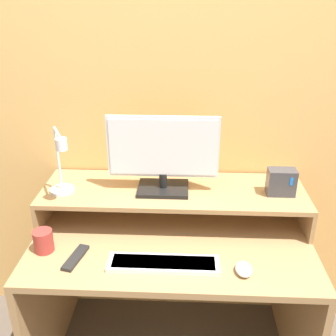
{
  "coord_description": "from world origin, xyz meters",
  "views": [
    {
      "loc": [
        0.06,
        -1.13,
        1.75
      ],
      "look_at": [
        -0.02,
        0.39,
        1.05
      ],
      "focal_mm": 42.0,
      "sensor_mm": 36.0,
      "label": 1
    }
  ],
  "objects_px": {
    "monitor": "(163,154)",
    "mouse": "(244,269)",
    "keyboard": "(163,263)",
    "mug": "(43,241)",
    "remote_control": "(76,258)",
    "router_dock": "(281,182)",
    "desk_lamp": "(61,168)"
  },
  "relations": [
    {
      "from": "desk_lamp",
      "to": "remote_control",
      "type": "height_order",
      "value": "desk_lamp"
    },
    {
      "from": "monitor",
      "to": "mouse",
      "type": "distance_m",
      "value": 0.61
    },
    {
      "from": "mug",
      "to": "mouse",
      "type": "bearing_deg",
      "value": -7.02
    },
    {
      "from": "mouse",
      "to": "remote_control",
      "type": "distance_m",
      "value": 0.69
    },
    {
      "from": "desk_lamp",
      "to": "keyboard",
      "type": "xyz_separation_m",
      "value": [
        0.47,
        -0.27,
        -0.29
      ]
    },
    {
      "from": "keyboard",
      "to": "mouse",
      "type": "height_order",
      "value": "mouse"
    },
    {
      "from": "router_dock",
      "to": "keyboard",
      "type": "height_order",
      "value": "router_dock"
    },
    {
      "from": "monitor",
      "to": "keyboard",
      "type": "distance_m",
      "value": 0.49
    },
    {
      "from": "monitor",
      "to": "keyboard",
      "type": "bearing_deg",
      "value": -86.51
    },
    {
      "from": "desk_lamp",
      "to": "router_dock",
      "type": "bearing_deg",
      "value": 4.01
    },
    {
      "from": "mouse",
      "to": "mug",
      "type": "distance_m",
      "value": 0.84
    },
    {
      "from": "router_dock",
      "to": "keyboard",
      "type": "xyz_separation_m",
      "value": [
        -0.52,
        -0.34,
        -0.21
      ]
    },
    {
      "from": "mouse",
      "to": "remote_control",
      "type": "bearing_deg",
      "value": 175.86
    },
    {
      "from": "remote_control",
      "to": "monitor",
      "type": "bearing_deg",
      "value": 43.6
    },
    {
      "from": "desk_lamp",
      "to": "mug",
      "type": "distance_m",
      "value": 0.32
    },
    {
      "from": "mouse",
      "to": "desk_lamp",
      "type": "bearing_deg",
      "value": 159.37
    },
    {
      "from": "mouse",
      "to": "mug",
      "type": "height_order",
      "value": "mug"
    },
    {
      "from": "keyboard",
      "to": "mouse",
      "type": "relative_size",
      "value": 4.73
    },
    {
      "from": "monitor",
      "to": "keyboard",
      "type": "relative_size",
      "value": 1.11
    },
    {
      "from": "desk_lamp",
      "to": "mouse",
      "type": "xyz_separation_m",
      "value": [
        0.79,
        -0.3,
        -0.29
      ]
    },
    {
      "from": "monitor",
      "to": "desk_lamp",
      "type": "bearing_deg",
      "value": -169.61
    },
    {
      "from": "keyboard",
      "to": "remote_control",
      "type": "xyz_separation_m",
      "value": [
        -0.37,
        0.02,
        -0.0
      ]
    },
    {
      "from": "desk_lamp",
      "to": "mug",
      "type": "xyz_separation_m",
      "value": [
        -0.05,
        -0.19,
        -0.25
      ]
    },
    {
      "from": "monitor",
      "to": "router_dock",
      "type": "height_order",
      "value": "monitor"
    },
    {
      "from": "keyboard",
      "to": "remote_control",
      "type": "height_order",
      "value": "keyboard"
    },
    {
      "from": "desk_lamp",
      "to": "remote_control",
      "type": "bearing_deg",
      "value": -67.68
    },
    {
      "from": "monitor",
      "to": "mouse",
      "type": "relative_size",
      "value": 5.25
    },
    {
      "from": "desk_lamp",
      "to": "remote_control",
      "type": "relative_size",
      "value": 1.83
    },
    {
      "from": "mug",
      "to": "remote_control",
      "type": "bearing_deg",
      "value": -19.67
    },
    {
      "from": "router_dock",
      "to": "mouse",
      "type": "height_order",
      "value": "router_dock"
    },
    {
      "from": "mouse",
      "to": "mug",
      "type": "xyz_separation_m",
      "value": [
        -0.84,
        0.1,
        0.03
      ]
    },
    {
      "from": "mouse",
      "to": "monitor",
      "type": "bearing_deg",
      "value": 132.03
    }
  ]
}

